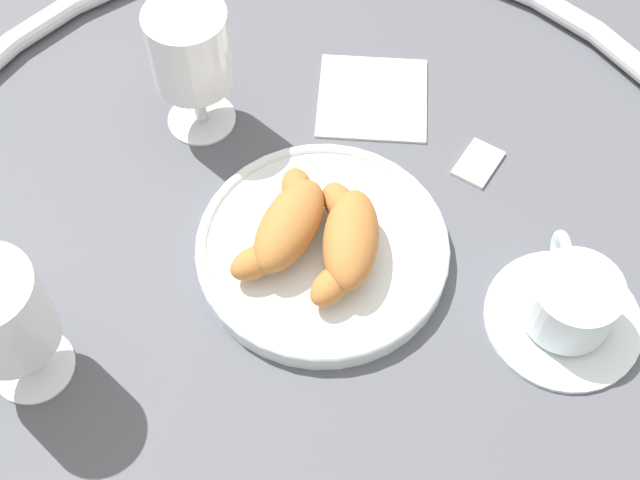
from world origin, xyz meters
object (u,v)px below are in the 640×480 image
Objects in this scene: croissant_small at (286,225)px; juice_glass_left at (1,317)px; croissant_large at (347,240)px; folded_napkin at (373,97)px; sugar_packet at (478,162)px; pastry_plate at (320,251)px; coffee_cup_near at (569,305)px; juice_glass_right at (190,52)px.

juice_glass_left is at bearing 156.85° from croissant_small.
juice_glass_left is (-0.24, 0.15, 0.05)m from croissant_large.
folded_napkin is at bearing 13.30° from croissant_small.
croissant_large is 0.86× the size of juice_glass_left.
croissant_large is 2.41× the size of sugar_packet.
pastry_plate reaches higher than folded_napkin.
folded_napkin is (0.17, 0.10, -0.04)m from croissant_large.
sugar_packet is 0.45× the size of folded_napkin.
coffee_cup_near is at bearing -68.51° from croissant_small.
sugar_packet is (0.41, -0.18, -0.09)m from juice_glass_left.
croissant_large reaches higher than coffee_cup_near.
juice_glass_left is at bearing -166.18° from juice_glass_right.
juice_glass_left is at bearing 148.85° from croissant_large.
sugar_packet is at bearing 56.57° from coffee_cup_near.
croissant_small is 1.21× the size of folded_napkin.
juice_glass_right is 0.29m from sugar_packet.
pastry_plate is at bearing -105.81° from juice_glass_right.
croissant_small is 0.21m from sugar_packet.
pastry_plate is 1.67× the size of coffee_cup_near.
folded_napkin is at bearing -6.66° from juice_glass_left.
croissant_large is 0.18m from sugar_packet.
coffee_cup_near is 2.72× the size of sugar_packet.
croissant_small is 0.95× the size of juice_glass_right.
juice_glass_right is (0.05, 0.19, 0.08)m from pastry_plate.
croissant_large is 0.23m from juice_glass_right.
croissant_large reaches higher than sugar_packet.
folded_napkin is at bearing 29.21° from croissant_large.
pastry_plate is at bearing 111.45° from coffee_cup_near.
juice_glass_right reaches higher than croissant_small.
coffee_cup_near is 1.24× the size of folded_napkin.
sugar_packet is at bearing -63.75° from juice_glass_right.
croissant_large reaches higher than folded_napkin.
croissant_small is 0.25m from coffee_cup_near.
croissant_small is at bearing 111.49° from coffee_cup_near.
juice_glass_left reaches higher than pastry_plate.
folded_napkin is at bearing 22.16° from pastry_plate.
juice_glass_right is 1.27× the size of folded_napkin.
juice_glass_left is 0.29m from juice_glass_right.
juice_glass_left is (-0.22, 0.09, 0.05)m from croissant_small.
juice_glass_left is 2.80× the size of sugar_packet.
sugar_packet is (0.19, -0.08, -0.04)m from croissant_small.
juice_glass_left reaches higher than folded_napkin.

